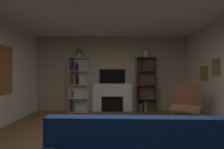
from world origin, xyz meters
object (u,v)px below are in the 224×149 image
at_px(fireplace, 112,97).
at_px(vase_with_flowers, 146,54).
at_px(potted_plant, 79,52).
at_px(bookshelf_right, 143,85).
at_px(bookshelf_left, 77,84).
at_px(armchair, 186,104).
at_px(tv, 112,76).

relative_size(fireplace, vase_with_flowers, 3.65).
bearing_deg(potted_plant, bookshelf_right, 1.08).
bearing_deg(bookshelf_left, fireplace, -0.43).
height_order(fireplace, armchair, armchair).
relative_size(fireplace, bookshelf_right, 0.77).
bearing_deg(armchair, vase_with_flowers, 117.12).
bearing_deg(vase_with_flowers, tv, 174.33).
height_order(fireplace, potted_plant, potted_plant).
bearing_deg(bookshelf_right, potted_plant, -178.92).
height_order(bookshelf_left, vase_with_flowers, vase_with_flowers).
height_order(tv, bookshelf_left, bookshelf_left).
bearing_deg(tv, bookshelf_left, -177.06).
distance_m(fireplace, bookshelf_right, 1.20).
relative_size(bookshelf_right, potted_plant, 5.96).
bearing_deg(bookshelf_left, tv, 2.94).
distance_m(tv, bookshelf_right, 1.17).
bearing_deg(tv, armchair, -39.16).
bearing_deg(potted_plant, bookshelf_left, 147.09).
height_order(potted_plant, vase_with_flowers, vase_with_flowers).
distance_m(fireplace, armchair, 2.48).
height_order(tv, vase_with_flowers, vase_with_flowers).
bearing_deg(fireplace, tv, 90.00).
height_order(fireplace, bookshelf_right, bookshelf_right).
xyz_separation_m(bookshelf_left, potted_plant, (0.08, -0.05, 1.14)).
xyz_separation_m(potted_plant, vase_with_flowers, (2.41, 0.00, -0.05)).
relative_size(bookshelf_left, bookshelf_right, 1.00).
height_order(bookshelf_right, potted_plant, potted_plant).
height_order(fireplace, vase_with_flowers, vase_with_flowers).
bearing_deg(potted_plant, fireplace, 2.09).
xyz_separation_m(bookshelf_left, vase_with_flowers, (2.49, -0.05, 1.08)).
distance_m(bookshelf_left, bookshelf_right, 2.41).
bearing_deg(bookshelf_right, fireplace, 179.99).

